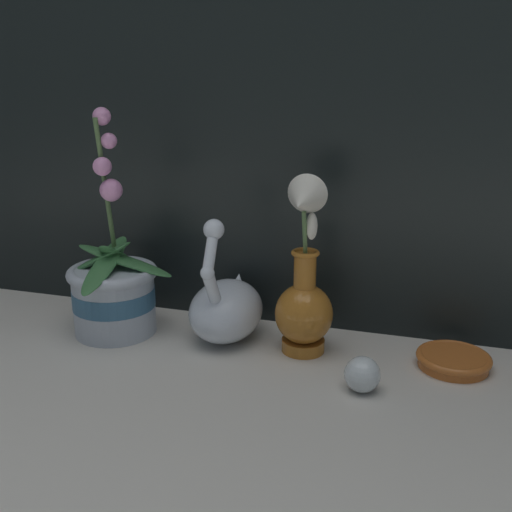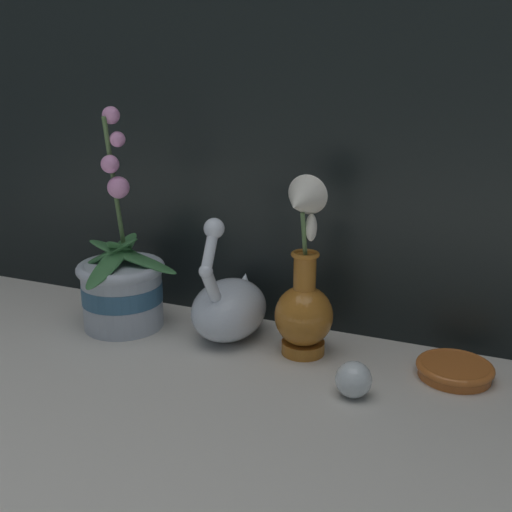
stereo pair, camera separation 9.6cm
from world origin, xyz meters
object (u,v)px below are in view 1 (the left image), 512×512
object	(u,v)px
swan_figurine	(227,306)
glass_sphere	(362,374)
orchid_potted_plant	(114,289)
blue_vase	(304,291)
amber_dish	(454,359)

from	to	relation	value
swan_figurine	glass_sphere	xyz separation A→B (m)	(0.25, -0.12, -0.03)
orchid_potted_plant	blue_vase	distance (m)	0.34
orchid_potted_plant	glass_sphere	distance (m)	0.46
blue_vase	swan_figurine	bearing A→B (deg)	172.90
swan_figurine	glass_sphere	world-z (taller)	swan_figurine
swan_figurine	blue_vase	world-z (taller)	blue_vase
orchid_potted_plant	amber_dish	xyz separation A→B (m)	(0.58, 0.03, -0.07)
swan_figurine	blue_vase	size ratio (longest dim) A/B	0.76
orchid_potted_plant	swan_figurine	bearing A→B (deg)	9.46
glass_sphere	amber_dish	size ratio (longest dim) A/B	0.46
orchid_potted_plant	amber_dish	size ratio (longest dim) A/B	3.38
blue_vase	glass_sphere	bearing A→B (deg)	-42.05
glass_sphere	swan_figurine	bearing A→B (deg)	154.84
swan_figurine	blue_vase	distance (m)	0.15
swan_figurine	glass_sphere	distance (m)	0.28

